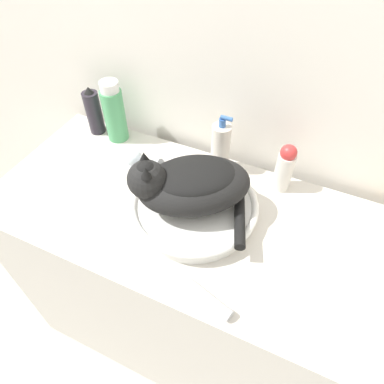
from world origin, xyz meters
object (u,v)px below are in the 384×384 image
object	(u,v)px
soap_pump_bottle	(220,148)
hairspray_can_black	(94,112)
mouthwash_bottle	(114,112)
cat	(190,183)
cream_tube	(209,299)
lotion_bottle_white	(285,168)
faucet	(138,166)

from	to	relation	value
soap_pump_bottle	hairspray_can_black	distance (m)	0.47
mouthwash_bottle	hairspray_can_black	world-z (taller)	mouthwash_bottle
cat	hairspray_can_black	size ratio (longest dim) A/B	2.03
mouthwash_bottle	cream_tube	bearing A→B (deg)	-39.39
cat	lotion_bottle_white	world-z (taller)	cat
cream_tube	mouthwash_bottle	bearing A→B (deg)	140.61
hairspray_can_black	cream_tube	xyz separation A→B (m)	(0.61, -0.43, -0.07)
cat	faucet	bearing A→B (deg)	-47.53
mouthwash_bottle	lotion_bottle_white	bearing A→B (deg)	0.00
soap_pump_bottle	lotion_bottle_white	world-z (taller)	soap_pump_bottle
faucet	soap_pump_bottle	size ratio (longest dim) A/B	0.73
lotion_bottle_white	hairspray_can_black	size ratio (longest dim) A/B	0.91
faucet	soap_pump_bottle	distance (m)	0.26
hairspray_can_black	cream_tube	distance (m)	0.75
mouthwash_bottle	cream_tube	distance (m)	0.69
mouthwash_bottle	hairspray_can_black	distance (m)	0.09
mouthwash_bottle	soap_pump_bottle	size ratio (longest dim) A/B	1.07
cat	faucet	distance (m)	0.20
cream_tube	cat	bearing A→B (deg)	124.38
hairspray_can_black	soap_pump_bottle	bearing A→B (deg)	0.00
faucet	hairspray_can_black	xyz separation A→B (m)	(-0.28, 0.17, 0.01)
faucet	lotion_bottle_white	distance (m)	0.43
soap_pump_bottle	cream_tube	world-z (taller)	soap_pump_bottle
cat	cream_tube	world-z (taller)	cat
cat	mouthwash_bottle	xyz separation A→B (m)	(-0.38, 0.21, -0.02)
hairspray_can_black	lotion_bottle_white	bearing A→B (deg)	0.00
faucet	cream_tube	size ratio (longest dim) A/B	1.09
faucet	cream_tube	distance (m)	0.43
mouthwash_bottle	lotion_bottle_white	xyz separation A→B (m)	(0.58, 0.00, -0.02)
faucet	hairspray_can_black	bearing A→B (deg)	158.76
mouthwash_bottle	lotion_bottle_white	distance (m)	0.58
lotion_bottle_white	faucet	bearing A→B (deg)	-156.79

